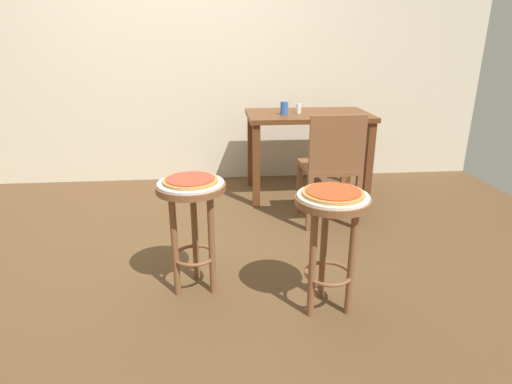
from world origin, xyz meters
name	(u,v)px	position (x,y,z in m)	size (l,w,h in m)	color
ground_plane	(168,252)	(0.00, 0.00, 0.00)	(6.00, 6.00, 0.00)	brown
back_wall	(175,21)	(0.00, 1.65, 1.50)	(6.00, 0.10, 3.00)	beige
stool_foreground	(331,228)	(0.89, -0.71, 0.46)	(0.37, 0.37, 0.62)	brown
serving_plate_foreground	(333,196)	(0.89, -0.71, 0.63)	(0.35, 0.35, 0.01)	silver
pizza_foreground	(333,193)	(0.89, -0.71, 0.64)	(0.30, 0.30, 0.02)	#B78442
stool_middle	(192,213)	(0.21, -0.45, 0.46)	(0.37, 0.37, 0.62)	brown
serving_plate_middle	(191,183)	(0.21, -0.45, 0.63)	(0.35, 0.35, 0.01)	silver
pizza_middle	(191,180)	(0.21, -0.45, 0.64)	(0.29, 0.29, 0.02)	#B78442
dining_table	(308,126)	(1.15, 1.07, 0.62)	(1.06, 0.66, 0.74)	#5B3319
cup_near_edge	(284,108)	(0.92, 1.01, 0.79)	(0.07, 0.07, 0.11)	#3360B2
condiment_shaker	(299,109)	(1.06, 1.05, 0.78)	(0.04, 0.04, 0.08)	white
wooden_chair	(331,165)	(1.18, 0.37, 0.47)	(0.41, 0.41, 0.85)	brown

